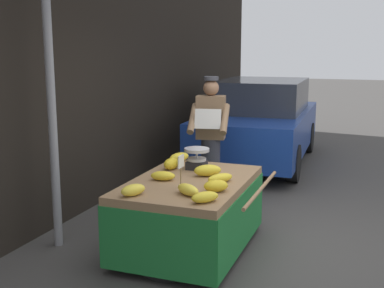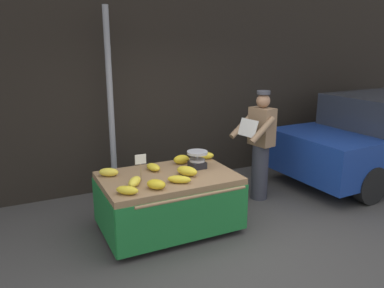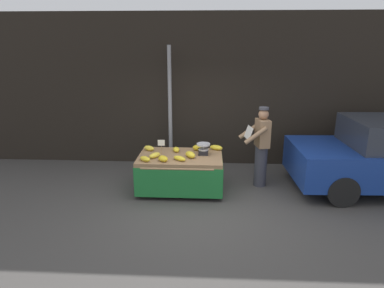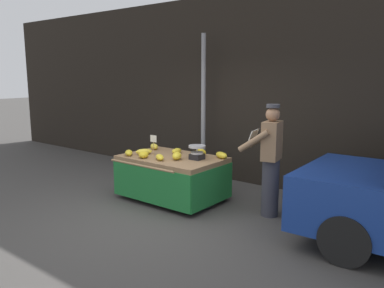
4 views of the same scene
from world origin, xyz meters
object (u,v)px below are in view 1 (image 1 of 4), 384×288
banana_cart (190,199)px  price_sign (181,165)px  banana_bunch_2 (220,178)px  banana_bunch_3 (171,164)px  banana_bunch_1 (163,176)px  parked_car (260,122)px  banana_bunch_0 (188,190)px  banana_bunch_6 (208,170)px  banana_bunch_8 (205,197)px  street_pole (52,110)px  weighing_scale (197,159)px  banana_bunch_5 (179,157)px  banana_bunch_4 (216,186)px  banana_bunch_7 (133,190)px  vendor_person (211,139)px

banana_cart → price_sign: bearing=-172.2°
banana_bunch_2 → banana_bunch_3: (0.34, 0.67, 0.02)m
banana_bunch_1 → banana_bunch_2: bearing=-78.1°
banana_bunch_2 → parked_car: bearing=7.5°
banana_cart → banana_bunch_0: bearing=-161.3°
banana_bunch_6 → banana_bunch_8: (-0.87, -0.27, -0.01)m
street_pole → banana_bunch_1: 1.33m
banana_bunch_0 → banana_cart: bearing=18.7°
weighing_scale → banana_bunch_5: weighing_scale is taller
banana_cart → banana_bunch_1: 0.37m
parked_car → banana_bunch_1: bearing=179.9°
banana_bunch_2 → banana_bunch_4: size_ratio=1.24×
banana_bunch_2 → banana_bunch_3: banana_bunch_3 is taller
banana_bunch_3 → banana_bunch_7: bearing=-176.7°
banana_bunch_6 → banana_bunch_7: banana_bunch_6 is taller
banana_cart → weighing_scale: bearing=11.5°
banana_bunch_2 → banana_bunch_7: 0.94m
banana_bunch_7 → vendor_person: 2.37m
street_pole → banana_bunch_3: 1.40m
banana_bunch_0 → banana_bunch_7: bearing=112.8°
banana_bunch_1 → banana_bunch_5: bearing=10.8°
banana_bunch_3 → banana_bunch_6: bearing=-106.1°
street_pole → banana_bunch_1: bearing=-77.5°
banana_bunch_4 → banana_bunch_6: (0.52, 0.26, 0.01)m
banana_bunch_2 → banana_bunch_5: bearing=45.3°
banana_cart → banana_bunch_0: banana_bunch_0 is taller
street_pole → parked_car: bearing=-13.6°
street_pole → banana_bunch_7: street_pole is taller
banana_bunch_1 → banana_bunch_8: bearing=-130.5°
banana_bunch_1 → banana_bunch_2: banana_bunch_1 is taller
banana_bunch_1 → weighing_scale: bearing=-15.4°
banana_bunch_7 → banana_bunch_8: 0.68m
banana_bunch_4 → banana_cart: bearing=50.9°
banana_bunch_5 → weighing_scale: bearing=-130.4°
street_pole → banana_bunch_2: (0.37, -1.70, -0.66)m
weighing_scale → banana_bunch_3: (-0.12, 0.26, -0.05)m
banana_bunch_0 → banana_bunch_2: size_ratio=0.99×
banana_bunch_5 → banana_bunch_7: same height
banana_bunch_4 → vendor_person: vendor_person is taller
banana_bunch_0 → banana_bunch_8: 0.27m
street_pole → banana_bunch_2: 1.86m
banana_bunch_2 → banana_bunch_3: 0.75m
banana_cart → banana_bunch_2: size_ratio=5.95×
banana_bunch_2 → banana_bunch_8: banana_bunch_8 is taller
street_pole → banana_bunch_1: (0.25, -1.13, -0.66)m
banana_bunch_4 → banana_bunch_8: bearing=-178.2°
banana_bunch_0 → banana_bunch_2: bearing=-16.3°
weighing_scale → banana_bunch_1: bearing=164.6°
banana_bunch_4 → banana_bunch_5: (1.04, 0.79, -0.00)m
vendor_person → banana_bunch_6: bearing=-162.9°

